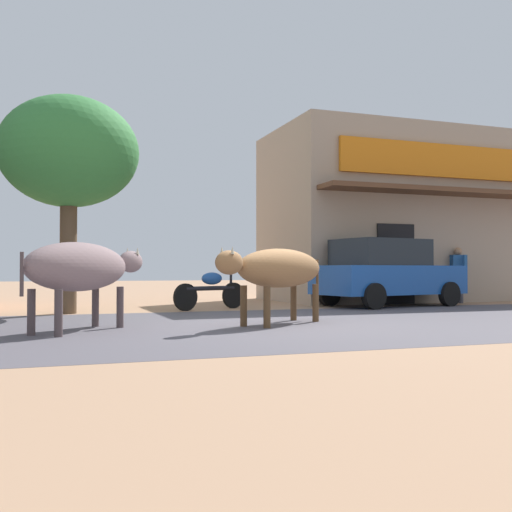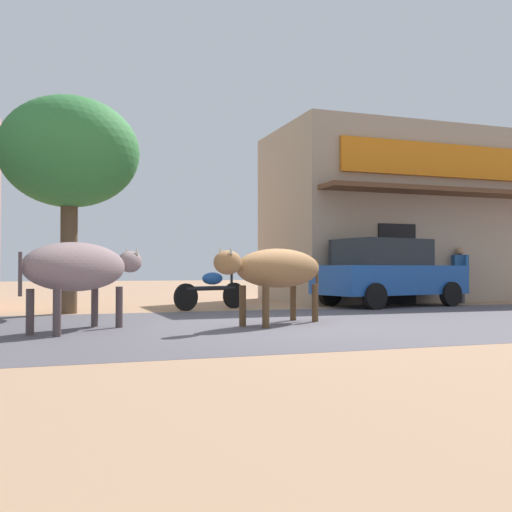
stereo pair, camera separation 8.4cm
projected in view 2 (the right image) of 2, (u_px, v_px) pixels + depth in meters
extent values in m
plane|color=tan|center=(274.00, 324.00, 9.90)|extent=(80.00, 80.00, 0.00)
cube|color=#524E55|center=(274.00, 324.00, 9.90)|extent=(72.00, 6.65, 0.00)
cube|color=tan|center=(400.00, 218.00, 18.21)|extent=(7.68, 4.09, 4.94)
cube|color=orange|center=(443.00, 160.00, 16.26)|extent=(6.14, 0.10, 0.90)
cube|color=brown|center=(452.00, 191.00, 15.87)|extent=(7.37, 0.90, 0.12)
cube|color=black|center=(397.00, 264.00, 15.76)|extent=(1.10, 0.06, 2.10)
cylinder|color=brown|center=(69.00, 255.00, 12.39)|extent=(0.34, 0.34, 2.40)
ellipsoid|color=#347D3A|center=(70.00, 152.00, 12.44)|extent=(2.84, 2.84, 2.28)
cube|color=#1A4B9F|center=(390.00, 280.00, 14.88)|extent=(3.98, 2.33, 0.70)
cube|color=#1E2328|center=(381.00, 252.00, 14.75)|extent=(2.30, 1.88, 0.64)
cylinder|color=black|center=(403.00, 292.00, 16.20)|extent=(0.62, 0.29, 0.60)
cylinder|color=black|center=(451.00, 294.00, 14.76)|extent=(0.62, 0.29, 0.60)
cylinder|color=black|center=(330.00, 294.00, 14.98)|extent=(0.62, 0.29, 0.60)
cylinder|color=black|center=(375.00, 296.00, 13.55)|extent=(0.62, 0.29, 0.60)
cylinder|color=black|center=(234.00, 295.00, 14.04)|extent=(0.58, 0.31, 0.60)
cylinder|color=black|center=(186.00, 297.00, 13.13)|extent=(0.58, 0.31, 0.60)
cylinder|color=black|center=(211.00, 288.00, 13.59)|extent=(1.29, 0.63, 0.10)
ellipsoid|color=#1E4C99|center=(212.00, 278.00, 13.63)|extent=(0.61, 0.44, 0.28)
cylinder|color=black|center=(232.00, 276.00, 14.01)|extent=(0.06, 0.06, 0.60)
ellipsoid|color=gray|center=(78.00, 267.00, 8.81)|extent=(1.93, 2.04, 0.72)
ellipsoid|color=gray|center=(130.00, 262.00, 10.03)|extent=(0.58, 0.60, 0.36)
cone|color=beige|center=(127.00, 251.00, 10.12)|extent=(0.06, 0.06, 0.12)
cone|color=beige|center=(137.00, 251.00, 10.05)|extent=(0.06, 0.06, 0.12)
cylinder|color=#4E3F40|center=(95.00, 306.00, 9.53)|extent=(0.11, 0.11, 0.64)
cylinder|color=#4E3F40|center=(119.00, 307.00, 9.35)|extent=(0.11, 0.11, 0.64)
cylinder|color=#4E3F40|center=(30.00, 312.00, 8.24)|extent=(0.11, 0.11, 0.64)
cylinder|color=#4E3F40|center=(57.00, 313.00, 8.06)|extent=(0.11, 0.11, 0.64)
cylinder|color=#4E3F40|center=(20.00, 274.00, 7.77)|extent=(0.05, 0.05, 0.57)
ellipsoid|color=#95673E|center=(280.00, 268.00, 9.98)|extent=(2.20, 1.77, 0.65)
ellipsoid|color=#95673E|center=(228.00, 263.00, 8.90)|extent=(0.62, 0.54, 0.36)
cone|color=beige|center=(231.00, 250.00, 8.81)|extent=(0.06, 0.06, 0.12)
cone|color=beige|center=(221.00, 250.00, 8.93)|extent=(0.06, 0.06, 0.12)
cylinder|color=brown|center=(266.00, 307.00, 9.26)|extent=(0.11, 0.11, 0.65)
cylinder|color=brown|center=(243.00, 306.00, 9.53)|extent=(0.11, 0.11, 0.65)
cylinder|color=brown|center=(315.00, 303.00, 10.40)|extent=(0.11, 0.11, 0.65)
cylinder|color=brown|center=(293.00, 302.00, 10.68)|extent=(0.11, 0.11, 0.65)
cylinder|color=brown|center=(317.00, 274.00, 10.90)|extent=(0.05, 0.05, 0.52)
cylinder|color=#3F3F47|center=(458.00, 289.00, 16.35)|extent=(0.14, 0.14, 0.76)
cylinder|color=#3F3F47|center=(462.00, 289.00, 16.18)|extent=(0.14, 0.14, 0.76)
cube|color=#265999|center=(460.00, 265.00, 16.28)|extent=(0.45, 0.34, 0.54)
sphere|color=tan|center=(460.00, 251.00, 16.28)|extent=(0.21, 0.21, 0.21)
cylinder|color=#265999|center=(454.00, 264.00, 16.52)|extent=(0.09, 0.09, 0.48)
cylinder|color=#265999|center=(466.00, 264.00, 16.03)|extent=(0.09, 0.09, 0.48)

